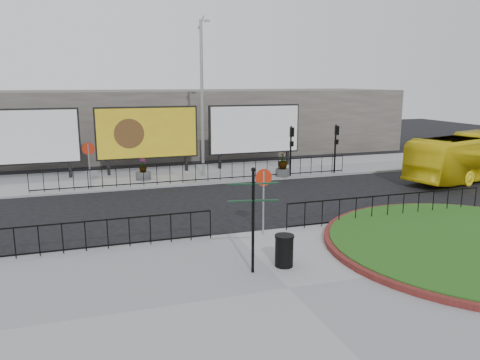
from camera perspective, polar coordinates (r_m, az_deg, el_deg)
name	(u,v)px	position (r m, az deg, el deg)	size (l,w,h in m)	color
ground	(234,236)	(17.67, -0.69, -6.88)	(90.00, 90.00, 0.00)	black
pavement_near	(289,290)	(13.31, 5.97, -13.21)	(30.00, 10.00, 0.12)	gray
pavement_far	(176,175)	(28.96, -7.85, 0.59)	(44.00, 6.00, 0.12)	gray
brick_edge	(477,244)	(18.16, 26.92, -7.00)	(10.40, 10.40, 0.18)	maroon
grass_lawn	(477,244)	(18.16, 26.92, -6.94)	(10.00, 10.00, 0.22)	#1F4D14
railing_near_left	(62,238)	(16.48, -20.83, -6.65)	(10.00, 0.10, 1.10)	black
railing_near_right	(388,207)	(20.08, 17.58, -3.15)	(9.00, 0.10, 1.10)	black
railing_far	(202,172)	(26.45, -4.69, 0.93)	(18.00, 0.10, 1.10)	black
speed_sign_far	(89,155)	(25.65, -17.96, 2.86)	(0.64, 0.07, 2.47)	gray
speed_sign_near	(264,187)	(17.11, 2.89, -0.86)	(0.64, 0.07, 2.47)	gray
billboard_left	(23,137)	(29.31, -24.98, 4.74)	(6.20, 0.31, 4.10)	black
billboard_mid	(147,133)	(29.31, -11.24, 5.63)	(6.20, 0.31, 4.10)	black
billboard_right	(255,130)	(30.94, 1.80, 6.17)	(6.20, 0.31, 4.10)	black
lamp_post	(202,97)	(27.75, -4.64, 10.09)	(0.74, 0.18, 9.23)	gray
signal_pole_a	(291,143)	(28.03, 6.26, 4.48)	(0.22, 0.26, 3.00)	black
signal_pole_b	(336,141)	(29.39, 11.62, 4.65)	(0.22, 0.26, 3.00)	black
building_backdrop	(152,122)	(38.42, -10.69, 6.95)	(40.00, 10.00, 5.00)	slate
fingerpost_sign	(253,210)	(13.59, 1.60, -3.69)	(1.49, 0.51, 3.18)	black
litter_bin	(284,251)	(14.54, 5.41, -8.55)	(0.60, 0.60, 1.00)	black
bus	(471,156)	(30.81, 26.34, 2.62)	(2.31, 9.87, 2.75)	yellow
planter_a	(143,172)	(27.58, -11.73, 0.97)	(0.87, 0.87, 1.29)	#4C4C4F
planter_c	(283,166)	(28.09, 5.22, 1.74)	(0.85, 0.85, 1.52)	#4C4C4F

